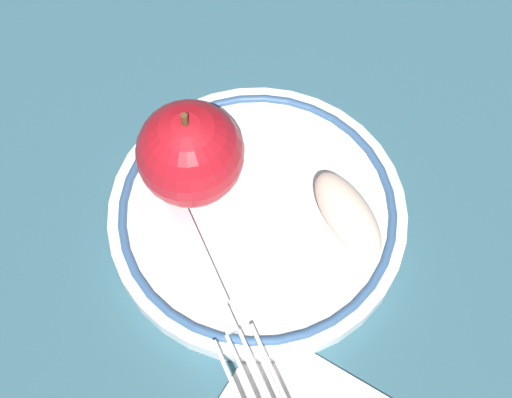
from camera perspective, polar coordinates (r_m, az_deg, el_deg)
ground_plane at (r=0.48m, az=0.12°, el=-1.65°), size 2.00×2.00×0.00m
plate at (r=0.47m, az=0.00°, el=-1.62°), size 0.20×0.20×0.02m
apple_red_whole at (r=0.44m, az=-5.26°, el=3.68°), size 0.07×0.07×0.08m
apple_slice_front at (r=0.45m, az=7.34°, el=-1.21°), size 0.06×0.07×0.02m
fork at (r=0.44m, az=-3.57°, el=-6.92°), size 0.13×0.15×0.00m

